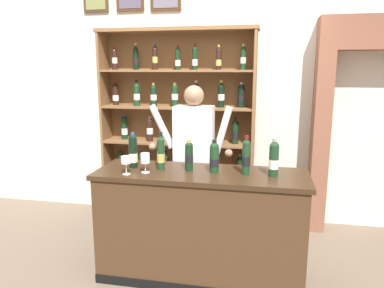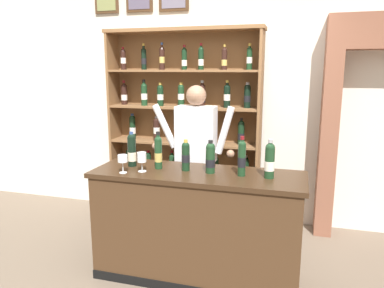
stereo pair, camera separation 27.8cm
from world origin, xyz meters
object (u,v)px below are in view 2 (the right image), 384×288
Objects in this scene: tasting_bottle_super_tuscan at (132,150)px; wine_glass_spare at (142,158)px; tasting_bottle_vin_santo at (186,155)px; wine_glass_center at (123,160)px; tasting_counter at (197,225)px; tasting_bottle_grappa at (158,152)px; tasting_bottle_brunello at (270,160)px; shopkeeper at (196,148)px; tasting_bottle_riserva at (242,158)px; tasting_bottle_bianco at (210,158)px; wine_shelf at (184,123)px.

wine_glass_spare is at bearing -42.16° from tasting_bottle_super_tuscan.
wine_glass_center is (-0.49, -0.22, -0.02)m from tasting_bottle_vin_santo.
tasting_bottle_grappa reaches higher than tasting_counter.
tasting_counter is at bearing -179.43° from tasting_bottle_brunello.
shopkeeper reaches higher than tasting_bottle_grappa.
tasting_bottle_grappa is at bearing 176.25° from tasting_counter.
shopkeeper is 0.63m from tasting_bottle_vin_santo.
wine_glass_spare is (-0.27, -0.76, 0.05)m from shopkeeper.
wine_glass_spare is at bearing 31.03° from wine_glass_center.
tasting_bottle_super_tuscan is 0.51m from tasting_bottle_vin_santo.
tasting_bottle_riserva is 0.84m from wine_glass_spare.
tasting_bottle_vin_santo is at bearing 1.52° from tasting_bottle_grappa.
tasting_bottle_grappa reaches higher than tasting_bottle_super_tuscan.
tasting_counter is at bearing 17.79° from wine_glass_center.
tasting_counter is at bearing 179.75° from tasting_bottle_riserva.
tasting_bottle_super_tuscan is (-0.43, -0.62, 0.08)m from shopkeeper.
tasting_bottle_bianco is at bearing 178.91° from tasting_bottle_brunello.
tasting_bottle_riserva is at bearing -3.74° from tasting_bottle_vin_santo.
tasting_bottle_riserva is at bearing -54.94° from wine_shelf.
wine_glass_spare is (-0.57, -0.12, -0.02)m from tasting_bottle_bianco.
tasting_bottle_brunello reaches higher than wine_glass_spare.
wine_glass_spare is (-0.35, -0.14, -0.02)m from tasting_bottle_vin_santo.
tasting_bottle_vin_santo is 0.37m from wine_glass_spare.
wine_shelf is at bearing 112.01° from tasting_counter.
tasting_bottle_super_tuscan reaches higher than tasting_bottle_bianco.
tasting_bottle_vin_santo is (0.40, -1.23, -0.09)m from wine_shelf.
tasting_bottle_brunello is (0.60, 0.01, 0.63)m from tasting_counter.
tasting_bottle_grappa reaches higher than tasting_bottle_bianco.
shopkeeper is 1.03m from tasting_bottle_brunello.
shopkeeper is 0.94m from wine_glass_center.
tasting_bottle_grappa is 0.17m from wine_glass_spare.
tasting_bottle_brunello is (0.96, -0.02, -0.00)m from tasting_bottle_grappa.
tasting_bottle_vin_santo is at bearing 21.70° from wine_glass_spare.
tasting_bottle_riserva is 0.22m from tasting_bottle_brunello.
wine_shelf reaches higher than shopkeeper.
wine_shelf is at bearing 125.06° from tasting_bottle_riserva.
tasting_bottle_vin_santo is 1.62× the size of wine_glass_spare.
tasting_bottle_super_tuscan is 1.12× the size of tasting_bottle_bianco.
tasting_counter is at bearing -15.28° from tasting_bottle_vin_santo.
wine_glass_center is at bearing -84.59° from tasting_bottle_super_tuscan.
wine_glass_center is at bearing -115.59° from shopkeeper.
wine_shelf reaches higher than tasting_bottle_vin_santo.
shopkeeper is at bearing 70.73° from wine_glass_spare.
tasting_bottle_vin_santo is at bearing -82.47° from shopkeeper.
tasting_bottle_brunello reaches higher than tasting_bottle_super_tuscan.
tasting_bottle_super_tuscan is at bearing 177.82° from tasting_bottle_riserva.
tasting_bottle_grappa is 0.96m from tasting_bottle_brunello.
wine_glass_center is at bearing -168.96° from tasting_bottle_riserva.
tasting_bottle_vin_santo is 1.75× the size of wine_glass_center.
tasting_bottle_vin_santo is 0.97× the size of tasting_bottle_bianco.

